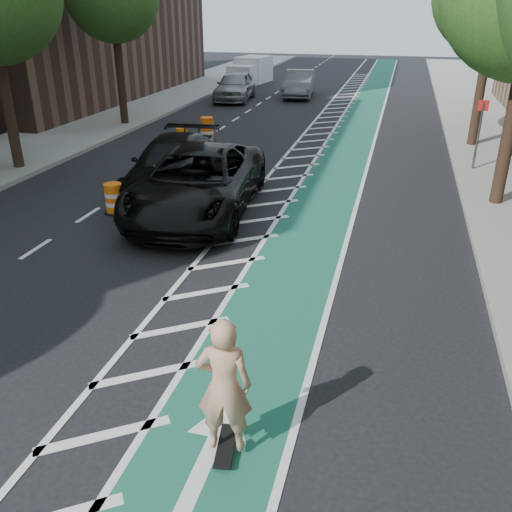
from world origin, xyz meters
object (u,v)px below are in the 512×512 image
(barrel_a, at_px, (114,199))
(skateboarder, at_px, (224,386))
(suv_near, at_px, (198,182))
(suv_far, at_px, (173,166))

(barrel_a, bearing_deg, skateboarder, -53.64)
(suv_near, distance_m, barrel_a, 2.41)
(suv_near, xyz_separation_m, suv_far, (-1.42, 1.66, -0.09))
(suv_far, xyz_separation_m, barrel_a, (-0.84, -2.32, -0.40))
(suv_far, bearing_deg, barrel_a, -117.05)
(suv_near, height_order, suv_far, suv_near)
(skateboarder, xyz_separation_m, suv_near, (-3.49, 8.47, -0.18))
(suv_far, distance_m, barrel_a, 2.50)
(suv_far, bearing_deg, skateboarder, -71.17)
(suv_near, bearing_deg, skateboarder, -72.33)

